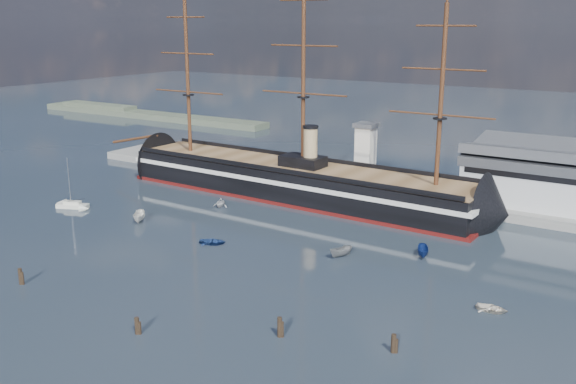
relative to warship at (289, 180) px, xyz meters
The scene contains 16 objects.
ground 22.90m from the warship, 62.55° to the right, with size 600.00×600.00×0.00m, color #202C35.
quay 26.23m from the warship, 38.12° to the left, with size 180.00×18.00×2.00m, color slate.
quay_tower 19.52m from the warship, 44.15° to the left, with size 5.00×5.00×15.00m.
shoreline 149.10m from the warship, 149.80° to the left, with size 120.00×10.00×4.00m.
warship is the anchor object (origin of this frame).
sailboat 49.40m from the warship, 136.24° to the right, with size 7.36×4.67×11.37m.
motorboat_a 37.18m from the warship, 114.81° to the right, with size 6.71×2.46×2.69m, color white.
motorboat_b 36.76m from the warship, 80.75° to the right, with size 3.08×1.23×1.44m, color navy.
motorboat_c 41.55m from the warship, 44.86° to the right, with size 5.70×2.09×2.28m, color slate.
motorboat_d 18.21m from the warship, 117.84° to the right, with size 6.09×2.64×2.23m, color silver.
motorboat_e 68.83m from the warship, 32.57° to the right, with size 2.81×1.12×1.31m, color silver.
motorboat_f 46.76m from the warship, 27.08° to the right, with size 5.87×2.15×2.35m, color navy.
piling_near_left 67.66m from the warship, 96.70° to the right, with size 0.64×0.64×3.38m, color black.
piling_near_mid 72.12m from the warship, 74.00° to the right, with size 0.64×0.64×3.09m, color black.
piling_near_right 70.00m from the warship, 58.69° to the right, with size 0.64×0.64×3.51m, color black.
piling_far_right 75.25m from the warship, 47.61° to the right, with size 0.64×0.64×3.20m, color black.
Camera 1 is at (68.13, -64.03, 40.48)m, focal length 40.00 mm.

